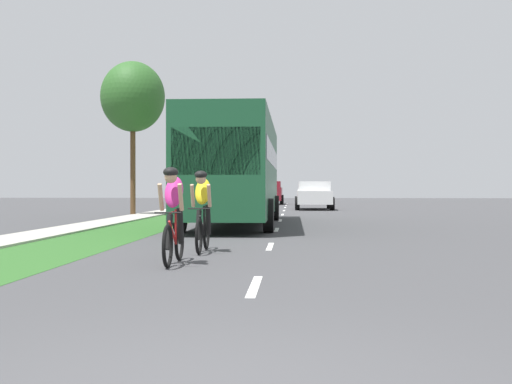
% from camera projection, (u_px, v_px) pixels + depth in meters
% --- Properties ---
extents(ground_plane, '(120.00, 120.00, 0.00)m').
position_uv_depth(ground_plane, '(280.00, 222.00, 23.75)').
color(ground_plane, '#424244').
extents(grass_verge, '(2.28, 70.00, 0.01)m').
position_uv_depth(grass_verge, '(162.00, 222.00, 23.99)').
color(grass_verge, '#2D6026').
rests_on(grass_verge, ground_plane).
extents(sidewalk_concrete, '(1.41, 70.00, 0.10)m').
position_uv_depth(sidewalk_concrete, '(114.00, 221.00, 24.10)').
color(sidewalk_concrete, '#B2ADA3').
rests_on(sidewalk_concrete, ground_plane).
extents(lane_markings_center, '(0.12, 52.20, 0.01)m').
position_uv_depth(lane_markings_center, '(281.00, 217.00, 27.74)').
color(lane_markings_center, white).
rests_on(lane_markings_center, ground_plane).
extents(cyclist_lead, '(0.42, 1.72, 1.58)m').
position_uv_depth(cyclist_lead, '(173.00, 215.00, 10.53)').
color(cyclist_lead, black).
rests_on(cyclist_lead, ground_plane).
extents(cyclist_trailing, '(0.42, 1.72, 1.58)m').
position_uv_depth(cyclist_trailing, '(203.00, 210.00, 12.58)').
color(cyclist_trailing, black).
rests_on(cyclist_trailing, ground_plane).
extents(bus_dark_green, '(2.78, 11.60, 3.48)m').
position_uv_depth(bus_dark_green, '(236.00, 167.00, 21.91)').
color(bus_dark_green, '#194C2D').
rests_on(bus_dark_green, ground_plane).
extents(pickup_white, '(2.22, 5.10, 1.64)m').
position_uv_depth(pickup_white, '(314.00, 195.00, 38.02)').
color(pickup_white, silver).
rests_on(pickup_white, ground_plane).
extents(suv_maroon, '(2.15, 4.70, 1.79)m').
position_uv_depth(suv_maroon, '(270.00, 192.00, 50.71)').
color(suv_maroon, maroon).
rests_on(suv_maroon, ground_plane).
extents(street_tree_near, '(2.95, 2.95, 7.11)m').
position_uv_depth(street_tree_near, '(133.00, 97.00, 29.88)').
color(street_tree_near, brown).
rests_on(street_tree_near, ground_plane).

